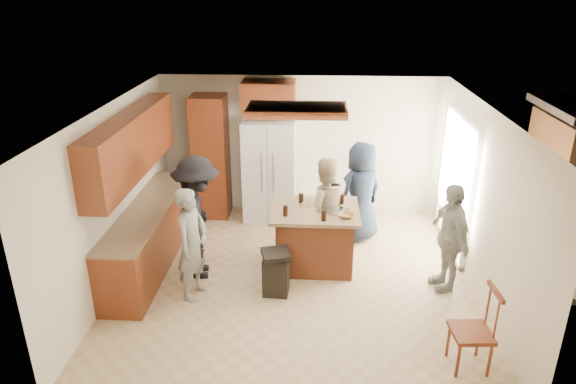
# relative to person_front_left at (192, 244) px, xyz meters

# --- Properties ---
(room_shell) EXTENTS (8.00, 5.20, 5.00)m
(room_shell) POSITION_rel_person_front_left_xyz_m (5.72, 2.11, 0.08)
(room_shell) COLOR tan
(room_shell) RESTS_ON ground
(person_front_left) EXTENTS (0.56, 0.67, 1.57)m
(person_front_left) POSITION_rel_person_front_left_xyz_m (0.00, 0.00, 0.00)
(person_front_left) COLOR gray
(person_front_left) RESTS_ON ground
(person_behind_left) EXTENTS (0.87, 0.64, 1.62)m
(person_behind_left) POSITION_rel_person_front_left_xyz_m (1.75, 1.17, 0.03)
(person_behind_left) COLOR tan
(person_behind_left) RESTS_ON ground
(person_behind_right) EXTENTS (0.97, 0.91, 1.66)m
(person_behind_right) POSITION_rel_person_front_left_xyz_m (2.35, 1.82, 0.05)
(person_behind_right) COLOR #182131
(person_behind_right) RESTS_ON ground
(person_side_right) EXTENTS (0.67, 0.99, 1.55)m
(person_side_right) POSITION_rel_person_front_left_xyz_m (3.44, 0.40, -0.01)
(person_side_right) COLOR #999991
(person_side_right) RESTS_ON ground
(person_counter) EXTENTS (0.72, 1.24, 1.80)m
(person_counter) POSITION_rel_person_front_left_xyz_m (-0.03, 0.55, 0.12)
(person_counter) COLOR black
(person_counter) RESTS_ON ground
(left_cabinetry) EXTENTS (0.64, 3.00, 2.30)m
(left_cabinetry) POSITION_rel_person_front_left_xyz_m (-0.89, 0.87, 0.17)
(left_cabinetry) COLOR maroon
(left_cabinetry) RESTS_ON ground
(back_wall_units) EXTENTS (1.80, 0.60, 2.45)m
(back_wall_units) POSITION_rel_person_front_left_xyz_m (0.02, 2.67, 0.60)
(back_wall_units) COLOR maroon
(back_wall_units) RESTS_ON ground
(refrigerator) EXTENTS (0.90, 0.76, 1.80)m
(refrigerator) POSITION_rel_person_front_left_xyz_m (0.80, 2.59, 0.12)
(refrigerator) COLOR white
(refrigerator) RESTS_ON ground
(kitchen_island) EXTENTS (1.28, 1.03, 0.93)m
(kitchen_island) POSITION_rel_person_front_left_xyz_m (1.62, 0.88, -0.31)
(kitchen_island) COLOR #9C4928
(kitchen_island) RESTS_ON ground
(island_items) EXTENTS (1.04, 0.67, 0.15)m
(island_items) POSITION_rel_person_front_left_xyz_m (1.82, 0.77, 0.18)
(island_items) COLOR silver
(island_items) RESTS_ON kitchen_island
(trash_bin) EXTENTS (0.45, 0.45, 0.63)m
(trash_bin) POSITION_rel_person_front_left_xyz_m (1.10, 0.12, -0.47)
(trash_bin) COLOR black
(trash_bin) RESTS_ON ground
(spindle_chair) EXTENTS (0.45, 0.45, 0.99)m
(spindle_chair) POSITION_rel_person_front_left_xyz_m (3.36, -1.24, -0.33)
(spindle_chair) COLOR maroon
(spindle_chair) RESTS_ON ground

